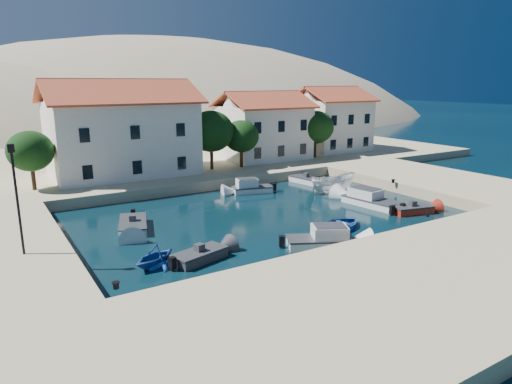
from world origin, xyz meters
TOP-DOWN VIEW (x-y plane):
  - ground at (0.00, 0.00)m, footprint 400.00×400.00m
  - quay_south at (0.00, -6.00)m, footprint 52.00×12.00m
  - quay_east at (20.50, 10.00)m, footprint 11.00×20.00m
  - quay_north at (2.00, 38.00)m, footprint 80.00×36.00m
  - hills at (20.64, 123.62)m, footprint 254.00×176.00m
  - building_left at (-6.00, 28.00)m, footprint 14.70×9.45m
  - building_mid at (12.00, 29.00)m, footprint 10.50×8.40m
  - building_right at (24.00, 30.00)m, footprint 9.45×8.40m
  - trees at (4.51, 25.46)m, footprint 37.30×5.30m
  - lamppost at (-17.50, 8.00)m, footprint 0.35×0.25m
  - bollards at (2.80, 3.87)m, footprint 29.36×9.56m
  - motorboat_grey_sw at (-8.48, 4.13)m, footprint 3.71×2.39m
  - cabin_cruiser_south at (-0.80, 2.16)m, footprint 4.67×3.59m
  - rowboat_south at (2.88, 4.28)m, footprint 4.81×3.95m
  - motorboat_red_se at (10.59, 4.23)m, footprint 3.57×2.20m
  - cabin_cruiser_east at (9.52, 7.69)m, footprint 2.76×5.41m
  - boat_east at (10.00, 13.23)m, footprint 5.15×2.33m
  - motorboat_white_ne at (10.40, 18.02)m, footprint 2.27×3.87m
  - rowboat_west at (-11.05, 4.70)m, footprint 3.72×3.55m
  - motorboat_white_west at (-10.03, 12.21)m, footprint 3.12×4.68m
  - cabin_cruiser_north at (3.19, 17.18)m, footprint 4.10×2.55m

SIDE VIEW (x-z plane):
  - hills at x=20.64m, z-range -72.90..26.10m
  - ground at x=0.00m, z-range 0.00..0.00m
  - rowboat_south at x=2.88m, z-range -0.43..0.43m
  - boat_east at x=10.00m, z-range -0.97..0.97m
  - rowboat_west at x=-11.05m, z-range -0.77..0.77m
  - motorboat_white_west at x=-10.03m, z-range -0.33..0.92m
  - motorboat_white_ne at x=10.40m, z-range -0.33..0.92m
  - motorboat_grey_sw at x=-8.48m, z-range -0.33..0.92m
  - motorboat_red_se at x=10.59m, z-range -0.33..0.92m
  - cabin_cruiser_south at x=-0.80m, z-range -0.32..1.28m
  - cabin_cruiser_east at x=9.52m, z-range -0.32..1.28m
  - cabin_cruiser_north at x=3.19m, z-range -0.32..1.28m
  - quay_south at x=0.00m, z-range 0.00..1.00m
  - quay_east at x=20.50m, z-range 0.00..1.00m
  - quay_north at x=2.00m, z-range 0.00..1.00m
  - bollards at x=2.80m, z-range 1.00..1.30m
  - lamppost at x=-17.50m, z-range 1.64..7.87m
  - trees at x=4.51m, z-range 1.61..8.06m
  - building_mid at x=12.00m, z-range 1.07..9.37m
  - building_right at x=24.00m, z-range 1.07..9.87m
  - building_left at x=-6.00m, z-range 1.09..10.79m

